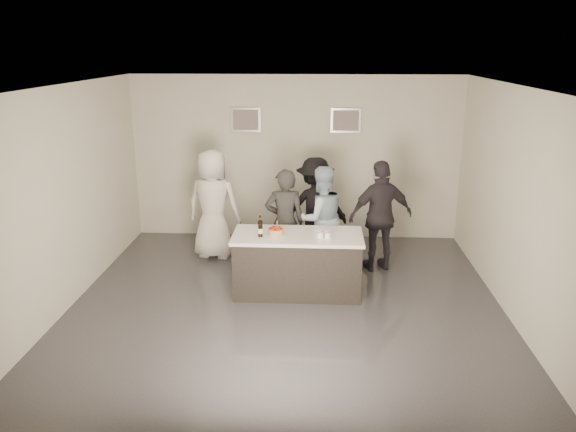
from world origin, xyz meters
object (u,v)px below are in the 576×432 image
(beer_bottle_a, at_px, (260,224))
(person_guest_left, at_px, (213,204))
(person_guest_right, at_px, (381,216))
(person_main_blue, at_px, (321,219))
(cake, at_px, (276,232))
(person_main_black, at_px, (285,222))
(beer_bottle_b, at_px, (260,228))
(bar_counter, at_px, (298,264))
(person_guest_back, at_px, (315,207))

(beer_bottle_a, relative_size, person_guest_left, 0.14)
(person_guest_right, bearing_deg, person_main_blue, -14.51)
(cake, relative_size, person_guest_left, 0.12)
(beer_bottle_a, height_order, person_guest_left, person_guest_left)
(person_main_black, bearing_deg, person_guest_left, -34.74)
(cake, bearing_deg, person_guest_right, 32.30)
(cake, bearing_deg, person_guest_left, 129.20)
(person_main_black, distance_m, person_guest_right, 1.53)
(cake, bearing_deg, beer_bottle_a, 157.79)
(cake, distance_m, beer_bottle_b, 0.25)
(bar_counter, bearing_deg, beer_bottle_a, 173.24)
(beer_bottle_b, relative_size, person_main_black, 0.15)
(beer_bottle_a, height_order, person_guest_back, person_guest_back)
(bar_counter, height_order, beer_bottle_b, beer_bottle_b)
(beer_bottle_b, bearing_deg, cake, 25.17)
(beer_bottle_a, distance_m, beer_bottle_b, 0.19)
(person_main_blue, bearing_deg, person_main_black, 1.55)
(person_guest_right, bearing_deg, bar_counter, 20.41)
(beer_bottle_b, bearing_deg, person_guest_right, 31.53)
(person_guest_right, bearing_deg, person_guest_left, -25.57)
(bar_counter, xyz_separation_m, beer_bottle_b, (-0.52, -0.13, 0.58))
(person_guest_right, height_order, person_guest_back, person_guest_right)
(beer_bottle_a, bearing_deg, person_main_black, 63.92)
(person_guest_left, height_order, person_guest_back, person_guest_left)
(beer_bottle_b, height_order, person_main_black, person_main_black)
(person_main_black, distance_m, person_main_blue, 0.60)
(bar_counter, distance_m, beer_bottle_a, 0.80)
(person_main_black, distance_m, person_guest_back, 0.96)
(cake, distance_m, beer_bottle_a, 0.27)
(person_main_blue, xyz_separation_m, person_guest_back, (-0.10, 0.62, 0.01))
(person_guest_left, xyz_separation_m, person_guest_right, (2.76, -0.42, -0.04))
(bar_counter, xyz_separation_m, person_main_black, (-0.23, 0.72, 0.40))
(person_guest_right, xyz_separation_m, person_guest_back, (-1.05, 0.58, -0.04))
(bar_counter, xyz_separation_m, person_guest_left, (-1.48, 1.40, 0.48))
(bar_counter, bearing_deg, cake, -174.54)
(cake, height_order, person_guest_left, person_guest_left)
(beer_bottle_a, bearing_deg, person_guest_right, 26.58)
(beer_bottle_a, xyz_separation_m, beer_bottle_b, (0.02, -0.19, 0.00))
(person_guest_back, bearing_deg, person_main_black, 53.92)
(person_main_black, bearing_deg, beer_bottle_a, 57.78)
(bar_counter, bearing_deg, person_guest_right, 37.37)
(cake, relative_size, person_main_black, 0.13)
(beer_bottle_b, bearing_deg, person_main_blue, 51.28)
(cake, bearing_deg, person_main_blue, 56.28)
(beer_bottle_b, relative_size, person_guest_right, 0.15)
(beer_bottle_a, bearing_deg, person_guest_back, 62.60)
(bar_counter, xyz_separation_m, person_main_blue, (0.33, 0.94, 0.40))
(bar_counter, distance_m, person_guest_right, 1.67)
(bar_counter, xyz_separation_m, person_guest_right, (1.28, 0.98, 0.44))
(person_guest_left, bearing_deg, person_main_blue, 176.48)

